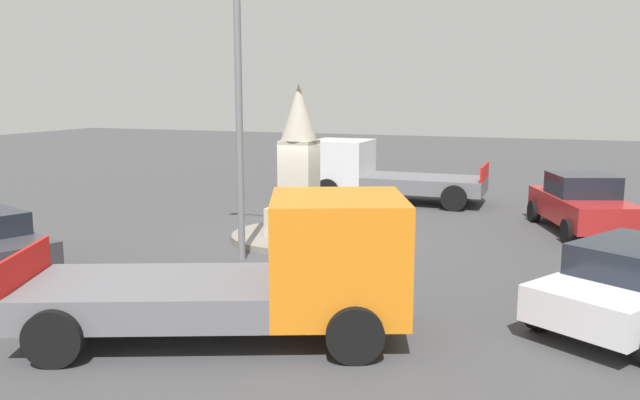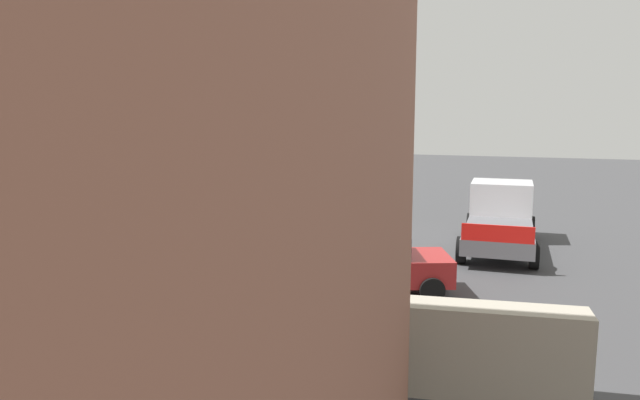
% 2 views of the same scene
% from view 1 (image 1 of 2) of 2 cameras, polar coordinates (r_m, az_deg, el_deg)
% --- Properties ---
extents(ground_plane, '(80.00, 80.00, 0.00)m').
position_cam_1_polar(ground_plane, '(16.93, -1.82, -3.50)').
color(ground_plane, '#424244').
extents(traffic_island, '(3.54, 3.54, 0.16)m').
position_cam_1_polar(traffic_island, '(16.92, -1.83, -3.23)').
color(traffic_island, gray).
rests_on(traffic_island, ground).
extents(monument, '(1.39, 1.39, 3.87)m').
position_cam_1_polar(monument, '(16.62, -1.86, 2.60)').
color(monument, '#B2AA99').
rests_on(monument, traffic_island).
extents(streetlamp, '(2.82, 0.28, 8.23)m').
position_cam_1_polar(streetlamp, '(14.63, -7.29, 13.65)').
color(streetlamp, slate).
rests_on(streetlamp, ground).
extents(car_red_approaching, '(2.98, 4.36, 1.60)m').
position_cam_1_polar(car_red_approaching, '(19.06, 22.12, -0.30)').
color(car_red_approaching, '#B22323').
rests_on(car_red_approaching, ground).
extents(car_white_parked_right, '(3.73, 4.67, 1.40)m').
position_cam_1_polar(car_white_parked_right, '(11.97, 26.43, -6.51)').
color(car_white_parked_right, silver).
rests_on(car_white_parked_right, ground).
extents(truck_orange_parked_left, '(6.23, 4.12, 2.25)m').
position_cam_1_polar(truck_orange_parked_left, '(10.14, -4.68, -6.33)').
color(truck_orange_parked_left, orange).
rests_on(truck_orange_parked_left, ground).
extents(truck_white_near_island, '(6.04, 2.43, 2.11)m').
position_cam_1_polar(truck_white_near_island, '(22.86, 4.82, 2.45)').
color(truck_white_near_island, silver).
rests_on(truck_white_near_island, ground).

